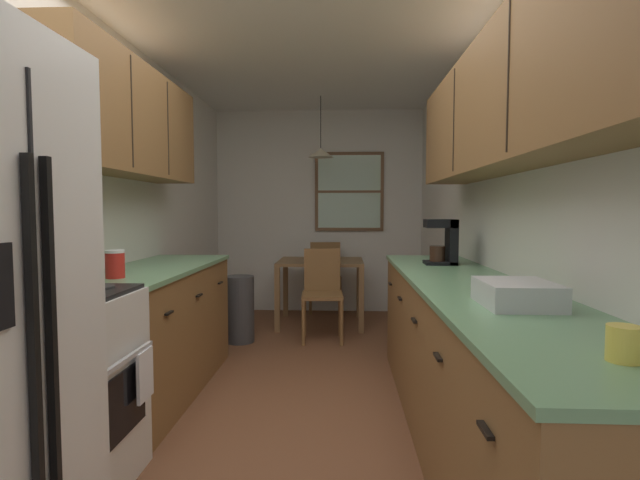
{
  "coord_description": "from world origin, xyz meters",
  "views": [
    {
      "loc": [
        0.3,
        -2.46,
        1.29
      ],
      "look_at": [
        0.12,
        1.4,
        1.05
      ],
      "focal_mm": 26.75,
      "sensor_mm": 36.0,
      "label": 1
    }
  ],
  "objects_px": {
    "dining_chair_near": "(322,289)",
    "dining_chair_far": "(325,273)",
    "stove_range": "(53,392)",
    "mug_by_coffeemaker": "(624,344)",
    "trash_bin": "(240,309)",
    "dish_rack": "(517,294)",
    "dining_table": "(321,270)",
    "storage_canister": "(115,264)",
    "microwave_over_range": "(18,121)",
    "coffee_maker": "(445,241)"
  },
  "relations": [
    {
      "from": "dining_table",
      "to": "dish_rack",
      "type": "xyz_separation_m",
      "value": [
        0.95,
        -3.37,
        0.33
      ]
    },
    {
      "from": "trash_bin",
      "to": "stove_range",
      "type": "bearing_deg",
      "value": -96.63
    },
    {
      "from": "storage_canister",
      "to": "dining_chair_far",
      "type": "bearing_deg",
      "value": 71.66
    },
    {
      "from": "coffee_maker",
      "to": "dish_rack",
      "type": "relative_size",
      "value": 0.95
    },
    {
      "from": "stove_range",
      "to": "storage_canister",
      "type": "height_order",
      "value": "stove_range"
    },
    {
      "from": "dining_chair_near",
      "to": "storage_canister",
      "type": "bearing_deg",
      "value": -118.13
    },
    {
      "from": "microwave_over_range",
      "to": "mug_by_coffeemaker",
      "type": "height_order",
      "value": "microwave_over_range"
    },
    {
      "from": "stove_range",
      "to": "storage_canister",
      "type": "xyz_separation_m",
      "value": [
        -0.01,
        0.63,
        0.51
      ]
    },
    {
      "from": "stove_range",
      "to": "coffee_maker",
      "type": "height_order",
      "value": "coffee_maker"
    },
    {
      "from": "mug_by_coffeemaker",
      "to": "dining_chair_far",
      "type": "bearing_deg",
      "value": 101.36
    },
    {
      "from": "dish_rack",
      "to": "dining_chair_far",
      "type": "bearing_deg",
      "value": 103.15
    },
    {
      "from": "stove_range",
      "to": "trash_bin",
      "type": "bearing_deg",
      "value": 83.37
    },
    {
      "from": "trash_bin",
      "to": "storage_canister",
      "type": "relative_size",
      "value": 4.04
    },
    {
      "from": "microwave_over_range",
      "to": "dining_chair_far",
      "type": "distance_m",
      "value": 4.24
    },
    {
      "from": "microwave_over_range",
      "to": "storage_canister",
      "type": "relative_size",
      "value": 3.74
    },
    {
      "from": "dining_chair_far",
      "to": "mug_by_coffeemaker",
      "type": "height_order",
      "value": "mug_by_coffeemaker"
    },
    {
      "from": "dining_chair_near",
      "to": "trash_bin",
      "type": "xyz_separation_m",
      "value": [
        -0.8,
        -0.16,
        -0.18
      ]
    },
    {
      "from": "storage_canister",
      "to": "coffee_maker",
      "type": "relative_size",
      "value": 0.5
    },
    {
      "from": "storage_canister",
      "to": "coffee_maker",
      "type": "bearing_deg",
      "value": 21.18
    },
    {
      "from": "coffee_maker",
      "to": "dish_rack",
      "type": "distance_m",
      "value": 1.5
    },
    {
      "from": "dining_chair_near",
      "to": "coffee_maker",
      "type": "relative_size",
      "value": 2.77
    },
    {
      "from": "stove_range",
      "to": "microwave_over_range",
      "type": "relative_size",
      "value": 1.83
    },
    {
      "from": "storage_canister",
      "to": "mug_by_coffeemaker",
      "type": "relative_size",
      "value": 1.35
    },
    {
      "from": "mug_by_coffeemaker",
      "to": "coffee_maker",
      "type": "bearing_deg",
      "value": 89.72
    },
    {
      "from": "stove_range",
      "to": "dining_chair_far",
      "type": "height_order",
      "value": "stove_range"
    },
    {
      "from": "dining_table",
      "to": "mug_by_coffeemaker",
      "type": "bearing_deg",
      "value": -76.7
    },
    {
      "from": "microwave_over_range",
      "to": "mug_by_coffeemaker",
      "type": "bearing_deg",
      "value": -20.48
    },
    {
      "from": "dining_table",
      "to": "mug_by_coffeemaker",
      "type": "height_order",
      "value": "mug_by_coffeemaker"
    },
    {
      "from": "dining_table",
      "to": "storage_canister",
      "type": "relative_size",
      "value": 5.86
    },
    {
      "from": "dining_chair_far",
      "to": "mug_by_coffeemaker",
      "type": "xyz_separation_m",
      "value": [
        0.94,
        -4.69,
        0.45
      ]
    },
    {
      "from": "stove_range",
      "to": "mug_by_coffeemaker",
      "type": "distance_m",
      "value": 2.22
    },
    {
      "from": "dining_chair_near",
      "to": "microwave_over_range",
      "type": "bearing_deg",
      "value": -114.25
    },
    {
      "from": "dining_table",
      "to": "storage_canister",
      "type": "distance_m",
      "value": 2.89
    },
    {
      "from": "stove_range",
      "to": "coffee_maker",
      "type": "xyz_separation_m",
      "value": [
        2.03,
        1.42,
        0.6
      ]
    },
    {
      "from": "microwave_over_range",
      "to": "dining_chair_near",
      "type": "bearing_deg",
      "value": 65.75
    },
    {
      "from": "trash_bin",
      "to": "dish_rack",
      "type": "distance_m",
      "value": 3.19
    },
    {
      "from": "dining_table",
      "to": "coffee_maker",
      "type": "xyz_separation_m",
      "value": [
        0.98,
        -1.88,
        0.45
      ]
    },
    {
      "from": "dish_rack",
      "to": "mug_by_coffeemaker",
      "type": "bearing_deg",
      "value": -88.87
    },
    {
      "from": "dining_chair_far",
      "to": "storage_canister",
      "type": "distance_m",
      "value": 3.48
    },
    {
      "from": "storage_canister",
      "to": "trash_bin",
      "type": "bearing_deg",
      "value": 81.06
    },
    {
      "from": "dish_rack",
      "to": "stove_range",
      "type": "bearing_deg",
      "value": 177.66
    },
    {
      "from": "dining_chair_far",
      "to": "dish_rack",
      "type": "relative_size",
      "value": 2.65
    },
    {
      "from": "mug_by_coffeemaker",
      "to": "microwave_over_range",
      "type": "bearing_deg",
      "value": 159.52
    },
    {
      "from": "dining_chair_far",
      "to": "dish_rack",
      "type": "height_order",
      "value": "dish_rack"
    },
    {
      "from": "dining_table",
      "to": "storage_canister",
      "type": "bearing_deg",
      "value": -111.68
    },
    {
      "from": "trash_bin",
      "to": "dish_rack",
      "type": "xyz_separation_m",
      "value": [
        1.71,
        -2.62,
        0.63
      ]
    },
    {
      "from": "dining_chair_far",
      "to": "coffee_maker",
      "type": "height_order",
      "value": "coffee_maker"
    },
    {
      "from": "coffee_maker",
      "to": "mug_by_coffeemaker",
      "type": "relative_size",
      "value": 2.71
    },
    {
      "from": "dining_chair_near",
      "to": "dining_chair_far",
      "type": "bearing_deg",
      "value": 90.94
    },
    {
      "from": "dining_table",
      "to": "dish_rack",
      "type": "distance_m",
      "value": 3.52
    }
  ]
}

